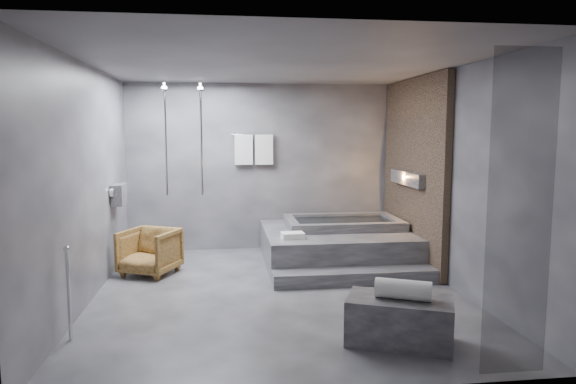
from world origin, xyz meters
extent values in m
plane|color=#303033|center=(0.00, 0.00, 0.00)|extent=(5.00, 5.00, 0.00)
cube|color=#515153|center=(0.00, 0.00, 2.80)|extent=(4.50, 5.00, 0.04)
cube|color=#3B3B40|center=(0.00, 2.50, 1.40)|extent=(4.50, 0.04, 2.80)
cube|color=#3B3B40|center=(0.00, -2.50, 1.40)|extent=(4.50, 0.04, 2.80)
cube|color=#3B3B40|center=(-2.25, 0.00, 1.40)|extent=(0.04, 5.00, 2.80)
cube|color=#3B3B40|center=(2.25, 0.00, 1.40)|extent=(0.04, 5.00, 2.80)
cube|color=#82664C|center=(2.19, 1.25, 1.40)|extent=(0.10, 2.40, 2.78)
cube|color=#FF9938|center=(2.11, 1.25, 1.30)|extent=(0.14, 1.20, 0.20)
cube|color=gray|center=(-2.16, 1.40, 1.10)|extent=(0.16, 0.42, 0.30)
imported|color=beige|center=(-2.15, 1.30, 1.05)|extent=(0.08, 0.08, 0.21)
imported|color=beige|center=(-2.15, 1.50, 1.03)|extent=(0.07, 0.07, 0.15)
cylinder|color=silver|center=(-1.00, 2.05, 1.90)|extent=(0.04, 0.04, 1.80)
cylinder|color=silver|center=(-1.55, 2.05, 1.90)|extent=(0.04, 0.04, 1.80)
cylinder|color=silver|center=(-0.15, 2.44, 1.95)|extent=(0.75, 0.02, 0.02)
cube|color=white|center=(-0.32, 2.42, 1.70)|extent=(0.30, 0.06, 0.50)
cube|color=white|center=(0.02, 2.42, 1.70)|extent=(0.30, 0.06, 0.50)
cylinder|color=silver|center=(-2.15, -1.20, 0.45)|extent=(0.04, 0.04, 0.90)
cube|color=black|center=(1.65, -2.45, 1.35)|extent=(0.55, 0.01, 2.60)
cube|color=#363638|center=(1.05, 1.45, 0.25)|extent=(2.20, 2.00, 0.50)
cube|color=#363638|center=(1.05, 0.27, 0.09)|extent=(2.20, 0.36, 0.18)
cube|color=#2F2F31|center=(0.97, -1.66, 0.22)|extent=(1.11, 0.88, 0.44)
imported|color=#492F12|center=(-1.71, 1.08, 0.32)|extent=(0.93, 0.94, 0.65)
cylinder|color=white|center=(0.99, -1.68, 0.53)|extent=(0.55, 0.39, 0.19)
cube|color=white|center=(0.30, 0.88, 0.54)|extent=(0.33, 0.25, 0.08)
camera|label=1|loc=(-0.67, -6.18, 2.01)|focal=32.00mm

